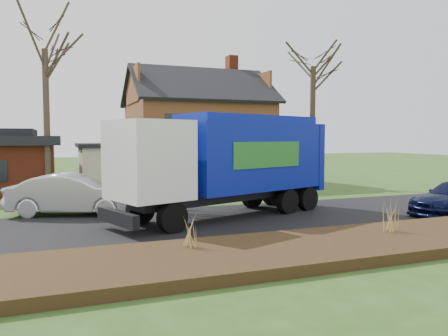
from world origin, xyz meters
name	(u,v)px	position (x,y,z in m)	size (l,w,h in m)	color
ground	(255,219)	(0.00, 0.00, 0.00)	(120.00, 120.00, 0.00)	#294A18
road	(255,218)	(0.00, 0.00, 0.01)	(80.00, 7.00, 0.02)	black
mulch_verge	(334,246)	(0.00, -5.30, 0.15)	(80.00, 3.50, 0.30)	black
main_house	(191,126)	(1.49, 13.91, 4.03)	(12.95, 8.95, 9.26)	beige
garbage_truck	(230,158)	(-0.76, 0.77, 2.37)	(9.90, 5.63, 4.11)	black
silver_sedan	(74,194)	(-6.68, 3.53, 0.85)	(1.81, 5.18, 1.71)	#B8BBC0
tree_front_west	(44,27)	(-7.76, 9.25, 8.94)	(3.65, 3.65, 10.85)	#433728
tree_front_east	(314,47)	(8.66, 9.64, 9.18)	(4.06, 4.06, 11.29)	#3A3122
tree_back	(193,81)	(4.39, 23.10, 8.39)	(3.18, 3.18, 10.07)	#402E26
grass_clump_west	(190,232)	(-4.01, -4.54, 0.72)	(0.31, 0.26, 0.83)	tan
grass_clump_mid	(391,216)	(2.38, -4.88, 0.79)	(0.35, 0.29, 0.98)	tan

